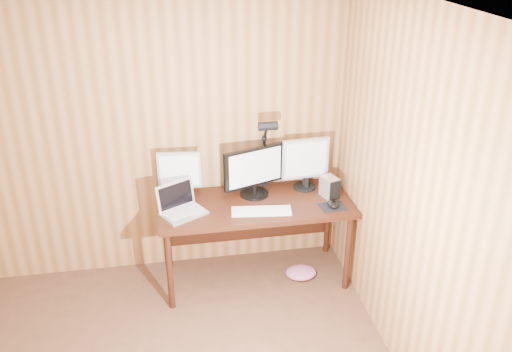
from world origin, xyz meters
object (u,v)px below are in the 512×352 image
object	(u,v)px
monitor_center	(254,171)
desk	(254,211)
monitor_right	(305,162)
desk_lamp	(266,144)
phone	(285,209)
hard_drive	(330,187)
monitor_left	(180,174)
mouse	(333,204)
speaker	(307,184)
laptop	(180,206)
keyboard	(261,211)

from	to	relation	value
monitor_center	desk	bearing A→B (deg)	-124.91
monitor_right	desk_lamp	bearing A→B (deg)	170.81
phone	desk	bearing A→B (deg)	129.89
hard_drive	desk_lamp	world-z (taller)	desk_lamp
monitor_left	mouse	world-z (taller)	monitor_left
monitor_center	speaker	world-z (taller)	monitor_center
laptop	phone	world-z (taller)	laptop
speaker	laptop	bearing A→B (deg)	-168.42
monitor_left	monitor_right	bearing A→B (deg)	6.12
speaker	desk_lamp	bearing A→B (deg)	171.58
desk	desk_lamp	world-z (taller)	desk_lamp
monitor_right	phone	distance (m)	0.49
keyboard	phone	world-z (taller)	keyboard
hard_drive	speaker	xyz separation A→B (m)	(-0.16, 0.17, -0.04)
desk	speaker	size ratio (longest dim) A/B	15.07
desk	laptop	xyz separation A→B (m)	(-0.62, -0.13, 0.18)
monitor_left	desk_lamp	distance (m)	0.76
monitor_center	monitor_left	size ratio (longest dim) A/B	1.31
desk	monitor_center	size ratio (longest dim) A/B	2.99
desk	speaker	bearing A→B (deg)	11.32
monitor_right	speaker	world-z (taller)	monitor_right
phone	desk_lamp	distance (m)	0.58
laptop	keyboard	distance (m)	0.65
monitor_right	speaker	xyz separation A→B (m)	(0.01, -0.02, -0.20)
keyboard	hard_drive	world-z (taller)	hard_drive
monitor_right	keyboard	size ratio (longest dim) A/B	0.93
monitor_center	hard_drive	xyz separation A→B (m)	(0.62, -0.14, -0.14)
monitor_left	phone	size ratio (longest dim) A/B	4.35
laptop	hard_drive	size ratio (longest dim) A/B	2.25
keyboard	mouse	distance (m)	0.59
desk	laptop	world-z (taller)	laptop
monitor_left	speaker	world-z (taller)	monitor_left
desk	hard_drive	bearing A→B (deg)	-6.29
monitor_left	desk_lamp	bearing A→B (deg)	8.02
desk	keyboard	bearing A→B (deg)	-84.40
desk	mouse	size ratio (longest dim) A/B	13.05
keyboard	desk_lamp	size ratio (longest dim) A/B	0.71
desk	monitor_left	bearing A→B (deg)	167.19
monitor_center	monitor_right	bearing A→B (deg)	-13.18
monitor_left	mouse	bearing A→B (deg)	-10.84
monitor_right	mouse	xyz separation A→B (m)	(0.14, -0.37, -0.22)
monitor_left	monitor_right	size ratio (longest dim) A/B	0.89
laptop	keyboard	world-z (taller)	laptop
monitor_left	phone	distance (m)	0.92
monitor_right	desk_lamp	world-z (taller)	desk_lamp
phone	speaker	world-z (taller)	speaker
monitor_center	hard_drive	distance (m)	0.65
mouse	phone	size ratio (longest dim) A/B	1.30
keyboard	desk_lamp	world-z (taller)	desk_lamp
monitor_center	desk_lamp	size ratio (longest dim) A/B	0.77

